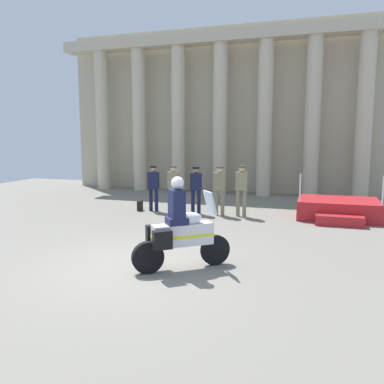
% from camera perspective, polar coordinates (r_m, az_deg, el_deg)
% --- Properties ---
extents(ground_plane, '(28.00, 28.00, 0.00)m').
position_cam_1_polar(ground_plane, '(8.36, -8.31, -10.71)').
color(ground_plane, gray).
extents(colonnade_backdrop, '(16.09, 1.52, 7.87)m').
position_cam_1_polar(colonnade_backdrop, '(19.16, 4.51, 12.30)').
color(colonnade_backdrop, '#B6AB91').
rests_on(colonnade_backdrop, ground_plane).
extents(reviewing_stand, '(2.56, 2.42, 1.52)m').
position_cam_1_polar(reviewing_stand, '(13.82, 20.41, -2.38)').
color(reviewing_stand, '#B21E23').
rests_on(reviewing_stand, ground_plane).
extents(officer_in_row_0, '(0.40, 0.26, 1.64)m').
position_cam_1_polar(officer_in_row_0, '(14.20, -5.62, 1.07)').
color(officer_in_row_0, '#141938').
rests_on(officer_in_row_0, ground_plane).
extents(officer_in_row_1, '(0.40, 0.26, 1.67)m').
position_cam_1_polar(officer_in_row_1, '(13.89, -2.74, 1.02)').
color(officer_in_row_1, '#847A5B').
rests_on(officer_in_row_1, ground_plane).
extents(officer_in_row_2, '(0.40, 0.26, 1.65)m').
position_cam_1_polar(officer_in_row_2, '(13.66, 0.57, 0.85)').
color(officer_in_row_2, '#141938').
rests_on(officer_in_row_2, ground_plane).
extents(officer_in_row_3, '(0.40, 0.26, 1.69)m').
position_cam_1_polar(officer_in_row_3, '(13.42, 4.03, 0.80)').
color(officer_in_row_3, '#7A7056').
rests_on(officer_in_row_3, ground_plane).
extents(officer_in_row_4, '(0.40, 0.26, 1.72)m').
position_cam_1_polar(officer_in_row_4, '(13.27, 7.19, 0.79)').
color(officer_in_row_4, '#847A5B').
rests_on(officer_in_row_4, ground_plane).
extents(motorcycle_with_rider, '(1.71, 1.40, 1.90)m').
position_cam_1_polar(motorcycle_with_rider, '(7.92, -1.88, -5.70)').
color(motorcycle_with_rider, black).
rests_on(motorcycle_with_rider, ground_plane).
extents(briefcase_on_ground, '(0.10, 0.32, 0.36)m').
position_cam_1_polar(briefcase_on_ground, '(14.49, -7.56, -1.98)').
color(briefcase_on_ground, black).
rests_on(briefcase_on_ground, ground_plane).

